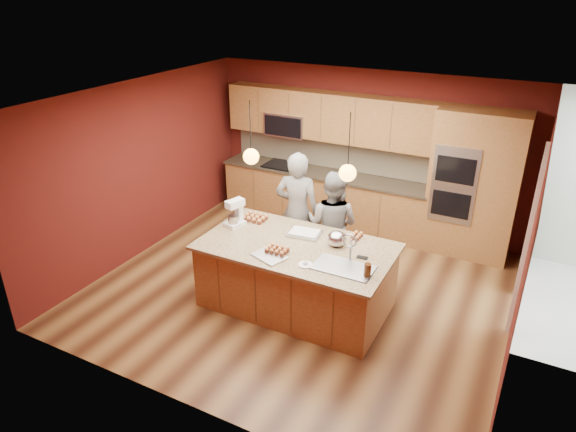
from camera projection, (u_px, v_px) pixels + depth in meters
The scene contains 24 objects.
floor at pixel (301, 289), 7.30m from camera, with size 5.50×5.50×0.00m, color #422414.
ceiling at pixel (303, 99), 6.16m from camera, with size 5.50×5.50×0.00m, color silver.
wall_back at pixel (366, 150), 8.74m from camera, with size 5.50×5.50×0.00m, color #4C130F.
wall_front at pixel (182, 297), 4.72m from camera, with size 5.50×5.50×0.00m, color #4C130F.
wall_left at pixel (141, 169), 7.88m from camera, with size 5.00×5.00×0.00m, color #4C130F.
wall_right at pixel (528, 248), 5.58m from camera, with size 5.00×5.00×0.00m, color #4C130F.
cabinet_run at pixel (323, 169), 8.97m from camera, with size 3.74×0.64×2.30m.
oven_column at pixel (474, 185), 7.81m from camera, with size 1.30×0.62×2.30m.
doorway_trim at pixel (527, 241), 6.36m from camera, with size 0.08×1.11×2.20m, color white, non-canonical shape.
pendant_left at pixel (251, 156), 6.37m from camera, with size 0.20×0.20×0.80m.
pendant_right at pixel (348, 173), 5.84m from camera, with size 0.20×0.20×0.80m.
island at pixel (297, 275), 6.74m from camera, with size 2.47×1.38×1.29m.
person_left at pixel (297, 212), 7.52m from camera, with size 0.66×0.43×1.81m, color black.
person_right at pixel (332, 225), 7.33m from camera, with size 0.79×0.61×1.62m, color slate.
stand_mixer at pixel (235, 215), 7.03m from camera, with size 0.26×0.31×0.38m.
sheet_cake at pixel (304, 233), 6.82m from camera, with size 0.46×0.37×0.05m.
cooling_rack at pixel (270, 256), 6.29m from camera, with size 0.41×0.29×0.02m, color #AEB0B5.
mixing_bowl at pixel (337, 239), 6.52m from camera, with size 0.25×0.25×0.21m, color #BABDC2.
plate at pixel (305, 265), 6.10m from camera, with size 0.18×0.18×0.01m, color white.
tumbler at pixel (367, 270), 5.85m from camera, with size 0.08×0.08×0.16m, color #3D1D0B.
phone at pixel (362, 257), 6.27m from camera, with size 0.14×0.07×0.01m, color black.
cupcakes_left at pixel (255, 217), 7.23m from camera, with size 0.35×0.26×0.08m, color #D28144, non-canonical shape.
cupcakes_rack at pixel (277, 249), 6.36m from camera, with size 0.29×0.22×0.06m, color #D28144, non-canonical shape.
cupcakes_right at pixel (357, 236), 6.74m from camera, with size 0.14×0.21×0.06m, color #D28144, non-canonical shape.
Camera 1 is at (2.69, -5.57, 4.02)m, focal length 32.00 mm.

